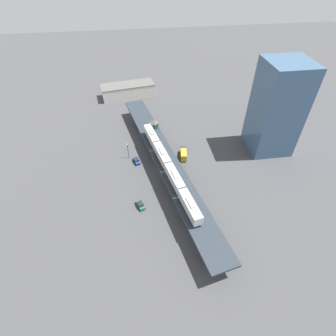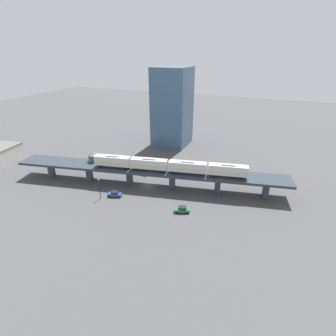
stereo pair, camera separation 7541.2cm
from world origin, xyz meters
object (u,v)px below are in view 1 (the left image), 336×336
object	(u,v)px
warehouse_building	(128,90)
street_car_blue	(136,160)
street_car_green	(140,205)
subway_train	(168,166)
office_tower	(277,109)
street_lamp	(128,150)
delivery_truck	(183,154)
signal_hut	(154,124)

from	to	relation	value
warehouse_building	street_car_blue	bearing A→B (deg)	-88.54
street_car_green	subway_train	bearing A→B (deg)	40.05
office_tower	warehouse_building	bearing A→B (deg)	135.84
subway_train	street_car_blue	size ratio (longest dim) A/B	10.42
street_lamp	office_tower	distance (m)	59.52
street_car_blue	office_tower	bearing A→B (deg)	2.81
subway_train	street_car_blue	xyz separation A→B (m)	(-10.66, 13.96, -8.16)
street_car_green	street_car_blue	size ratio (longest dim) A/B	1.00
subway_train	warehouse_building	distance (m)	72.69
delivery_truck	subway_train	bearing A→B (deg)	-120.00
subway_train	signal_hut	xyz separation A→B (m)	(-1.90, 27.74, -0.74)
signal_hut	street_car_blue	world-z (taller)	signal_hut
signal_hut	street_lamp	bearing A→B (deg)	-138.22
subway_train	street_car_green	size ratio (longest dim) A/B	10.38
street_car_green	warehouse_building	world-z (taller)	warehouse_building
street_lamp	office_tower	xyz separation A→B (m)	(57.87, -0.65, 13.89)
street_car_green	office_tower	distance (m)	62.91
signal_hut	street_lamp	distance (m)	16.22
delivery_truck	office_tower	size ratio (longest dim) A/B	0.21
warehouse_building	street_lamp	bearing A→B (deg)	-91.53
office_tower	street_car_blue	bearing A→B (deg)	-177.19
street_lamp	street_car_green	bearing A→B (deg)	-83.51
subway_train	street_car_blue	world-z (taller)	subway_train
street_car_green	delivery_truck	distance (m)	30.16
signal_hut	street_car_blue	xyz separation A→B (m)	(-8.76, -13.78, -7.42)
street_car_green	office_tower	bearing A→B (deg)	24.97
signal_hut	delivery_truck	size ratio (longest dim) A/B	0.51
subway_train	delivery_truck	bearing A→B (deg)	60.00
signal_hut	street_car_blue	size ratio (longest dim) A/B	0.80
street_car_blue	subway_train	bearing A→B (deg)	-52.65
street_car_green	street_car_blue	xyz separation A→B (m)	(-0.06, 22.87, 0.00)
delivery_truck	street_lamp	size ratio (longest dim) A/B	1.07
street_car_blue	delivery_truck	world-z (taller)	delivery_truck
warehouse_building	street_car_green	bearing A→B (deg)	-88.91
signal_hut	subway_train	bearing A→B (deg)	-86.08
delivery_truck	street_lamp	bearing A→B (deg)	172.78
street_car_blue	delivery_truck	distance (m)	19.07
delivery_truck	warehouse_building	distance (m)	60.53
street_lamp	warehouse_building	size ratio (longest dim) A/B	0.23
delivery_truck	office_tower	xyz separation A→B (m)	(35.91, 2.13, 16.24)
street_car_green	street_lamp	bearing A→B (deg)	96.49
street_car_green	delivery_truck	world-z (taller)	delivery_truck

